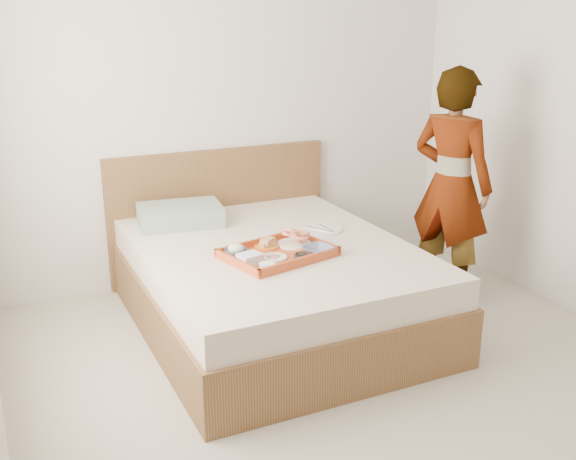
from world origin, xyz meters
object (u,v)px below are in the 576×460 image
(dinner_plate, at_px, (322,230))
(person, at_px, (451,185))
(bed, at_px, (274,285))
(tray, at_px, (278,252))

(dinner_plate, bearing_deg, person, -12.79)
(person, bearing_deg, dinner_plate, 54.39)
(dinner_plate, xyz_separation_m, person, (0.87, -0.20, 0.25))
(bed, height_order, person, person)
(tray, height_order, dinner_plate, tray)
(bed, relative_size, person, 1.27)
(bed, distance_m, dinner_plate, 0.50)
(tray, bearing_deg, dinner_plate, 21.35)
(bed, height_order, dinner_plate, dinner_plate)
(dinner_plate, relative_size, person, 0.16)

